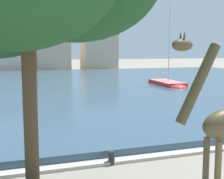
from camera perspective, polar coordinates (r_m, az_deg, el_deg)
The scene contains 7 objects.
harbor_water at distance 36.84m, azimuth -10.89°, elevation 0.92°, with size 80.67×51.46×0.40m, color #334C60.
quay_edge_coping at distance 12.11m, azimuth 6.37°, elevation -12.53°, with size 80.67×0.50×0.12m, color #ADA89E.
sailboat_red at distance 34.41m, azimuth 10.63°, elevation 0.89°, with size 2.62×6.76×9.05m.
mooring_bollard at distance 11.41m, azimuth -0.10°, elevation -12.74°, with size 0.24×0.24×0.50m, color #232326.
townhouse_wide_warehouse at distance 66.43m, azimuth -18.77°, elevation 7.49°, with size 7.01×5.93×9.84m.
townhouse_end_terrace at distance 67.18m, azimuth -11.16°, elevation 8.79°, with size 7.12×6.45×12.33m.
townhouse_narrow_midrow at distance 69.26m, azimuth -2.50°, elevation 7.30°, with size 7.56×6.11×8.55m.
Camera 1 is at (-4.85, -3.77, 4.14)m, focal length 48.70 mm.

